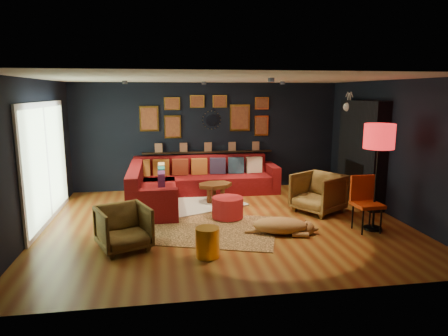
{
  "coord_description": "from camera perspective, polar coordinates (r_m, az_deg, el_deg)",
  "views": [
    {
      "loc": [
        -1.11,
        -6.98,
        2.37
      ],
      "look_at": [
        0.03,
        0.3,
        0.97
      ],
      "focal_mm": 32.0,
      "sensor_mm": 36.0,
      "label": 1
    }
  ],
  "objects": [
    {
      "name": "floor",
      "position": [
        7.46,
        0.16,
        -7.75
      ],
      "size": [
        6.5,
        6.5,
        0.0
      ],
      "primitive_type": "plane",
      "color": "brown",
      "rests_on": "ground"
    },
    {
      "name": "room_walls",
      "position": [
        7.11,
        0.16,
        4.51
      ],
      "size": [
        6.5,
        6.5,
        6.5
      ],
      "color": "black",
      "rests_on": "ground"
    },
    {
      "name": "sectional",
      "position": [
        9.04,
        -5.5,
        -2.36
      ],
      "size": [
        3.41,
        2.69,
        0.86
      ],
      "color": "maroon",
      "rests_on": "ground"
    },
    {
      "name": "ledge",
      "position": [
        9.83,
        -2.3,
        2.29
      ],
      "size": [
        3.2,
        0.12,
        0.04
      ],
      "primitive_type": "cube",
      "color": "black",
      "rests_on": "room_walls"
    },
    {
      "name": "gallery_wall",
      "position": [
        9.78,
        -2.44,
        7.47
      ],
      "size": [
        3.15,
        0.04,
        1.02
      ],
      "color": "gold",
      "rests_on": "room_walls"
    },
    {
      "name": "sunburst_mirror",
      "position": [
        9.8,
        -1.77,
        6.85
      ],
      "size": [
        0.47,
        0.16,
        0.47
      ],
      "color": "silver",
      "rests_on": "room_walls"
    },
    {
      "name": "fireplace",
      "position": [
        9.03,
        18.98,
        1.61
      ],
      "size": [
        0.31,
        1.6,
        2.2
      ],
      "color": "black",
      "rests_on": "ground"
    },
    {
      "name": "deer_head",
      "position": [
        9.4,
        18.19,
        8.31
      ],
      "size": [
        0.5,
        0.28,
        0.45
      ],
      "color": "white",
      "rests_on": "fireplace"
    },
    {
      "name": "sliding_door",
      "position": [
        7.97,
        -24.06,
        0.67
      ],
      "size": [
        0.06,
        2.8,
        2.2
      ],
      "color": "white",
      "rests_on": "ground"
    },
    {
      "name": "ceiling_spots",
      "position": [
        7.86,
        -0.77,
        12.16
      ],
      "size": [
        3.3,
        2.5,
        0.06
      ],
      "color": "black",
      "rests_on": "room_walls"
    },
    {
      "name": "shag_rug",
      "position": [
        8.62,
        -6.0,
        -5.13
      ],
      "size": [
        2.81,
        2.5,
        0.03
      ],
      "primitive_type": "cube",
      "rotation": [
        0.0,
        0.0,
        0.42
      ],
      "color": "beige",
      "rests_on": "ground"
    },
    {
      "name": "leopard_rug",
      "position": [
        7.09,
        -2.79,
        -8.7
      ],
      "size": [
        2.89,
        2.44,
        0.01
      ],
      "primitive_type": "cube",
      "rotation": [
        0.0,
        0.0,
        -0.31
      ],
      "color": "tan",
      "rests_on": "ground"
    },
    {
      "name": "coffee_table",
      "position": [
        8.69,
        -1.29,
        -2.71
      ],
      "size": [
        0.92,
        0.79,
        0.39
      ],
      "rotation": [
        0.0,
        0.0,
        0.3
      ],
      "color": "brown",
      "rests_on": "shag_rug"
    },
    {
      "name": "pouf",
      "position": [
        7.59,
        0.52,
        -5.64
      ],
      "size": [
        0.59,
        0.59,
        0.39
      ],
      "primitive_type": "cylinder",
      "color": "maroon",
      "rests_on": "shag_rug"
    },
    {
      "name": "armchair_left",
      "position": [
        6.32,
        -14.16,
        -7.99
      ],
      "size": [
        0.93,
        0.91,
        0.75
      ],
      "primitive_type": "imported",
      "rotation": [
        0.0,
        0.0,
        0.4
      ],
      "color": "#B58438",
      "rests_on": "ground"
    },
    {
      "name": "armchair_right",
      "position": [
        8.18,
        13.3,
        -3.22
      ],
      "size": [
        1.11,
        1.13,
        0.86
      ],
      "primitive_type": "imported",
      "rotation": [
        0.0,
        0.0,
        -1.01
      ],
      "color": "#B58438",
      "rests_on": "ground"
    },
    {
      "name": "gold_stool",
      "position": [
        5.91,
        -2.37,
        -10.56
      ],
      "size": [
        0.35,
        0.35,
        0.44
      ],
      "primitive_type": "cylinder",
      "color": "gold",
      "rests_on": "ground"
    },
    {
      "name": "orange_chair",
      "position": [
        7.34,
        19.52,
        -4.12
      ],
      "size": [
        0.47,
        0.47,
        0.95
      ],
      "rotation": [
        0.0,
        0.0,
        0.04
      ],
      "color": "black",
      "rests_on": "ground"
    },
    {
      "name": "floor_lamp",
      "position": [
        7.22,
        21.27,
        3.68
      ],
      "size": [
        0.51,
        0.51,
        1.85
      ],
      "color": "black",
      "rests_on": "ground"
    },
    {
      "name": "dog",
      "position": [
        6.85,
        8.04,
        -7.7
      ],
      "size": [
        1.36,
        0.9,
        0.39
      ],
      "primitive_type": null,
      "rotation": [
        0.0,
        0.0,
        -0.25
      ],
      "color": "#B17445",
      "rests_on": "leopard_rug"
    }
  ]
}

